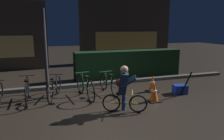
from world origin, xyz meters
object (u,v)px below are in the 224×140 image
(cyclist, at_px, (124,89))
(parked_bike_right_mid, at_px, (109,84))
(street_post, at_px, (46,55))
(closed_umbrella, at_px, (186,84))
(parked_bike_left_mid, at_px, (27,91))
(traffic_cone_far, at_px, (152,84))
(parked_bike_center_left, at_px, (55,88))
(traffic_cone_near, at_px, (154,93))
(parked_bike_center_right, at_px, (85,87))
(blue_crate, at_px, (180,89))

(cyclist, bearing_deg, parked_bike_right_mid, 109.51)
(street_post, bearing_deg, closed_umbrella, -15.05)
(parked_bike_left_mid, bearing_deg, street_post, -75.58)
(traffic_cone_far, height_order, closed_umbrella, closed_umbrella)
(parked_bike_center_left, relative_size, traffic_cone_near, 2.66)
(parked_bike_center_left, xyz_separation_m, cyclist, (1.66, -1.71, 0.30))
(parked_bike_center_right, height_order, traffic_cone_far, parked_bike_center_right)
(parked_bike_center_left, height_order, closed_umbrella, closed_umbrella)
(parked_bike_center_left, height_order, traffic_cone_far, parked_bike_center_left)
(street_post, xyz_separation_m, parked_bike_left_mid, (-0.59, -0.16, -1.03))
(street_post, relative_size, parked_bike_center_right, 1.64)
(traffic_cone_near, xyz_separation_m, closed_umbrella, (1.24, 0.15, 0.14))
(parked_bike_center_right, bearing_deg, traffic_cone_far, -99.32)
(parked_bike_right_mid, bearing_deg, traffic_cone_near, -146.94)
(traffic_cone_near, distance_m, closed_umbrella, 1.26)
(parked_bike_center_right, height_order, cyclist, cyclist)
(parked_bike_center_left, relative_size, cyclist, 1.21)
(street_post, bearing_deg, parked_bike_center_left, -15.40)
(parked_bike_right_mid, bearing_deg, cyclist, 167.82)
(street_post, bearing_deg, parked_bike_right_mid, -3.01)
(street_post, xyz_separation_m, blue_crate, (4.24, -0.90, -1.22))
(parked_bike_center_right, height_order, parked_bike_right_mid, parked_bike_center_right)
(parked_bike_center_left, height_order, traffic_cone_near, parked_bike_center_left)
(parked_bike_center_right, bearing_deg, traffic_cone_near, -124.99)
(parked_bike_center_left, distance_m, traffic_cone_near, 3.09)
(traffic_cone_far, distance_m, closed_umbrella, 1.11)
(parked_bike_right_mid, bearing_deg, parked_bike_center_left, 80.29)
(traffic_cone_near, height_order, traffic_cone_far, traffic_cone_far)
(parked_bike_center_right, relative_size, closed_umbrella, 1.97)
(parked_bike_left_mid, relative_size, parked_bike_right_mid, 1.07)
(street_post, xyz_separation_m, parked_bike_center_left, (0.21, -0.06, -1.04))
(traffic_cone_far, relative_size, blue_crate, 1.29)
(street_post, height_order, parked_bike_center_left, street_post)
(blue_crate, relative_size, closed_umbrella, 0.52)
(street_post, relative_size, cyclist, 2.20)
(blue_crate, bearing_deg, parked_bike_right_mid, 160.57)
(parked_bike_center_left, xyz_separation_m, closed_umbrella, (4.07, -1.09, 0.08))
(street_post, distance_m, closed_umbrella, 4.53)
(parked_bike_center_left, xyz_separation_m, blue_crate, (4.03, -0.84, -0.18))
(cyclist, relative_size, closed_umbrella, 1.47)
(closed_umbrella, bearing_deg, street_post, -156.25)
(parked_bike_center_left, distance_m, blue_crate, 4.13)
(traffic_cone_near, bearing_deg, closed_umbrella, 6.87)
(traffic_cone_far, bearing_deg, parked_bike_left_mid, 176.77)
(parked_bike_center_left, bearing_deg, parked_bike_left_mid, 115.18)
(traffic_cone_far, xyz_separation_m, blue_crate, (0.76, -0.51, -0.12))
(parked_bike_center_left, xyz_separation_m, parked_bike_right_mid, (1.78, -0.05, -0.00))
(parked_bike_center_left, height_order, blue_crate, parked_bike_center_left)
(parked_bike_right_mid, relative_size, closed_umbrella, 1.80)
(parked_bike_left_mid, xyz_separation_m, parked_bike_center_right, (1.72, -0.15, 0.01))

